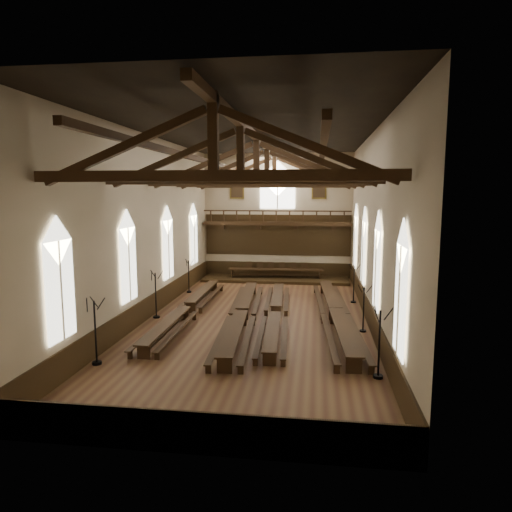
{
  "coord_description": "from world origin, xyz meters",
  "views": [
    {
      "loc": [
        3.17,
        -23.92,
        6.9
      ],
      "look_at": [
        -0.22,
        1.5,
        3.31
      ],
      "focal_mm": 32.0,
      "sensor_mm": 36.0,
      "label": 1
    }
  ],
  "objects": [
    {
      "name": "end_window",
      "position": [
        0.0,
        12.9,
        7.22
      ],
      "size": [
        2.8,
        0.12,
        3.8
      ],
      "color": "white",
      "rests_on": "room_walls"
    },
    {
      "name": "high_table",
      "position": [
        0.02,
        11.4,
        0.8
      ],
      "size": [
        7.49,
        1.27,
        0.7
      ],
      "color": "#311C0F",
      "rests_on": "dais"
    },
    {
      "name": "candelabrum_left_mid",
      "position": [
        -5.55,
        -0.33,
        0.81
      ],
      "size": [
        0.77,
        0.81,
        2.67
      ],
      "color": "black",
      "rests_on": "ground"
    },
    {
      "name": "dais",
      "position": [
        0.02,
        11.4,
        0.11
      ],
      "size": [
        11.4,
        3.17,
        0.21
      ],
      "primitive_type": "cube",
      "color": "#32210F",
      "rests_on": "ground"
    },
    {
      "name": "refectory_row_a",
      "position": [
        -3.93,
        0.18,
        0.51
      ],
      "size": [
        1.48,
        13.97,
        0.7
      ],
      "color": "#311C0F",
      "rests_on": "ground"
    },
    {
      "name": "portraits",
      "position": [
        0.0,
        12.9,
        7.1
      ],
      "size": [
        7.75,
        0.09,
        1.45
      ],
      "color": "brown",
      "rests_on": "room_walls"
    },
    {
      "name": "refectory_row_d",
      "position": [
        4.24,
        0.14,
        0.58
      ],
      "size": [
        2.04,
        14.85,
        0.79
      ],
      "color": "#311C0F",
      "rests_on": "ground"
    },
    {
      "name": "refectory_row_c",
      "position": [
        1.02,
        -0.01,
        0.49
      ],
      "size": [
        1.69,
        13.73,
        0.67
      ],
      "color": "#311C0F",
      "rests_on": "ground"
    },
    {
      "name": "candelabrum_left_far",
      "position": [
        -5.55,
        6.21,
        0.72
      ],
      "size": [
        0.68,
        0.71,
        2.36
      ],
      "color": "black",
      "rests_on": "ground"
    },
    {
      "name": "side_windows",
      "position": [
        -0.0,
        -0.0,
        3.74
      ],
      "size": [
        11.85,
        19.8,
        4.5
      ],
      "color": "white",
      "rests_on": "room_walls"
    },
    {
      "name": "candelabrum_right_near",
      "position": [
        5.55,
        -7.17,
        0.84
      ],
      "size": [
        0.76,
        0.84,
        2.75
      ],
      "color": "black",
      "rests_on": "ground"
    },
    {
      "name": "room_walls",
      "position": [
        0.0,
        0.0,
        6.46
      ],
      "size": [
        26.0,
        26.0,
        26.0
      ],
      "color": "#C9B397",
      "rests_on": "ground"
    },
    {
      "name": "minstrels_gallery",
      "position": [
        0.0,
        12.66,
        3.91
      ],
      "size": [
        11.8,
        1.24,
        3.7
      ],
      "color": "#311C0F",
      "rests_on": "room_walls"
    },
    {
      "name": "refectory_row_b",
      "position": [
        -0.73,
        -0.65,
        0.55
      ],
      "size": [
        2.0,
        14.51,
        0.75
      ],
      "color": "#311C0F",
      "rests_on": "ground"
    },
    {
      "name": "high_chairs",
      "position": [
        0.02,
        12.14,
        0.82
      ],
      "size": [
        5.02,
        0.53,
        1.11
      ],
      "color": "#311C0F",
      "rests_on": "dais"
    },
    {
      "name": "roof_trusses",
      "position": [
        0.0,
        -0.0,
        8.22
      ],
      "size": [
        11.7,
        25.7,
        2.8
      ],
      "color": "#311C0F",
      "rests_on": "room_walls"
    },
    {
      "name": "candelabrum_right_far",
      "position": [
        5.55,
        4.71,
        0.75
      ],
      "size": [
        0.74,
        0.71,
        2.46
      ],
      "color": "black",
      "rests_on": "ground"
    },
    {
      "name": "wainscot_band",
      "position": [
        0.0,
        0.0,
        0.6
      ],
      "size": [
        12.0,
        26.0,
        1.2
      ],
      "color": "#32210F",
      "rests_on": "ground"
    },
    {
      "name": "candelabrum_right_mid",
      "position": [
        5.55,
        -1.42,
        0.72
      ],
      "size": [
        0.71,
        0.7,
        2.38
      ],
      "color": "black",
      "rests_on": "ground"
    },
    {
      "name": "candelabrum_left_near",
      "position": [
        -5.55,
        -7.27,
        0.85
      ],
      "size": [
        0.75,
        0.86,
        2.78
      ],
      "color": "black",
      "rests_on": "ground"
    },
    {
      "name": "ground",
      "position": [
        0.0,
        0.0,
        0.0
      ],
      "size": [
        26.0,
        26.0,
        0.0
      ],
      "primitive_type": "plane",
      "color": "brown",
      "rests_on": "ground"
    }
  ]
}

